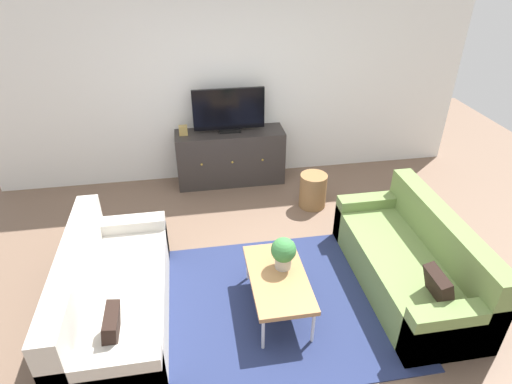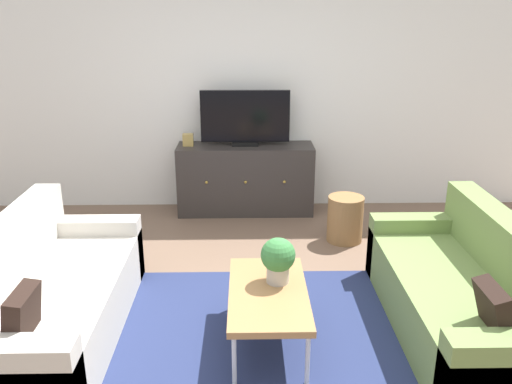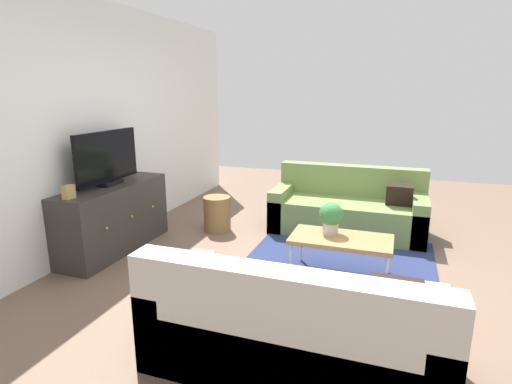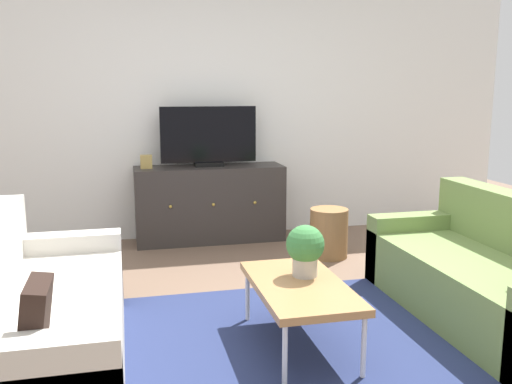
{
  "view_description": "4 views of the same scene",
  "coord_description": "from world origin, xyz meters",
  "px_view_note": "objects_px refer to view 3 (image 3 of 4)",
  "views": [
    {
      "loc": [
        -0.61,
        -3.01,
        3.03
      ],
      "look_at": [
        0.0,
        0.63,
        0.78
      ],
      "focal_mm": 30.17,
      "sensor_mm": 36.0,
      "label": 1
    },
    {
      "loc": [
        -0.08,
        -3.22,
        2.11
      ],
      "look_at": [
        0.0,
        0.63,
        0.78
      ],
      "focal_mm": 37.11,
      "sensor_mm": 36.0,
      "label": 2
    },
    {
      "loc": [
        -3.62,
        -0.64,
        1.76
      ],
      "look_at": [
        0.0,
        0.63,
        0.78
      ],
      "focal_mm": 28.65,
      "sensor_mm": 36.0,
      "label": 3
    },
    {
      "loc": [
        -0.9,
        -3.15,
        1.51
      ],
      "look_at": [
        0.0,
        0.63,
        0.78
      ],
      "focal_mm": 39.49,
      "sensor_mm": 36.0,
      "label": 4
    }
  ],
  "objects_px": {
    "coffee_table": "(341,241)",
    "couch_right_side": "(348,210)",
    "flat_screen_tv": "(107,158)",
    "potted_plant": "(331,217)",
    "wicker_basket": "(217,214)",
    "couch_left_side": "(292,335)",
    "mantel_clock": "(69,192)",
    "tv_console": "(114,218)"
  },
  "relations": [
    {
      "from": "potted_plant",
      "to": "couch_left_side",
      "type": "bearing_deg",
      "value": -179.14
    },
    {
      "from": "couch_right_side",
      "to": "potted_plant",
      "type": "height_order",
      "value": "couch_right_side"
    },
    {
      "from": "wicker_basket",
      "to": "tv_console",
      "type": "bearing_deg",
      "value": 139.63
    },
    {
      "from": "couch_left_side",
      "to": "mantel_clock",
      "type": "height_order",
      "value": "mantel_clock"
    },
    {
      "from": "flat_screen_tv",
      "to": "mantel_clock",
      "type": "distance_m",
      "value": 0.65
    },
    {
      "from": "potted_plant",
      "to": "coffee_table",
      "type": "bearing_deg",
      "value": -120.57
    },
    {
      "from": "couch_left_side",
      "to": "tv_console",
      "type": "xyz_separation_m",
      "value": [
        1.35,
        2.37,
        0.1
      ]
    },
    {
      "from": "couch_right_side",
      "to": "coffee_table",
      "type": "xyz_separation_m",
      "value": [
        -1.37,
        -0.09,
        0.09
      ]
    },
    {
      "from": "tv_console",
      "to": "mantel_clock",
      "type": "relative_size",
      "value": 11.17
    },
    {
      "from": "mantel_clock",
      "to": "wicker_basket",
      "type": "relative_size",
      "value": 0.29
    },
    {
      "from": "couch_left_side",
      "to": "wicker_basket",
      "type": "distance_m",
      "value": 2.79
    },
    {
      "from": "potted_plant",
      "to": "wicker_basket",
      "type": "xyz_separation_m",
      "value": [
        0.74,
        1.54,
        -0.35
      ]
    },
    {
      "from": "couch_right_side",
      "to": "couch_left_side",
      "type": "bearing_deg",
      "value": 180.0
    },
    {
      "from": "coffee_table",
      "to": "couch_left_side",
      "type": "bearing_deg",
      "value": 176.47
    },
    {
      "from": "couch_left_side",
      "to": "potted_plant",
      "type": "xyz_separation_m",
      "value": [
        1.56,
        0.02,
        0.3
      ]
    },
    {
      "from": "coffee_table",
      "to": "couch_right_side",
      "type": "bearing_deg",
      "value": 3.85
    },
    {
      "from": "coffee_table",
      "to": "mantel_clock",
      "type": "bearing_deg",
      "value": 106.93
    },
    {
      "from": "mantel_clock",
      "to": "tv_console",
      "type": "bearing_deg",
      "value": -0.0
    },
    {
      "from": "couch_right_side",
      "to": "coffee_table",
      "type": "height_order",
      "value": "couch_right_side"
    },
    {
      "from": "couch_right_side",
      "to": "wicker_basket",
      "type": "relative_size",
      "value": 4.17
    },
    {
      "from": "potted_plant",
      "to": "wicker_basket",
      "type": "bearing_deg",
      "value": 64.4
    },
    {
      "from": "flat_screen_tv",
      "to": "potted_plant",
      "type": "bearing_deg",
      "value": -84.87
    },
    {
      "from": "coffee_table",
      "to": "tv_console",
      "type": "distance_m",
      "value": 2.47
    },
    {
      "from": "potted_plant",
      "to": "tv_console",
      "type": "distance_m",
      "value": 2.37
    },
    {
      "from": "tv_console",
      "to": "flat_screen_tv",
      "type": "relative_size",
      "value": 1.55
    },
    {
      "from": "couch_right_side",
      "to": "mantel_clock",
      "type": "xyz_separation_m",
      "value": [
        -2.12,
        2.37,
        0.54
      ]
    },
    {
      "from": "wicker_basket",
      "to": "potted_plant",
      "type": "bearing_deg",
      "value": -115.6
    },
    {
      "from": "tv_console",
      "to": "flat_screen_tv",
      "type": "height_order",
      "value": "flat_screen_tv"
    },
    {
      "from": "couch_left_side",
      "to": "wicker_basket",
      "type": "xyz_separation_m",
      "value": [
        2.3,
        1.57,
        -0.05
      ]
    },
    {
      "from": "flat_screen_tv",
      "to": "mantel_clock",
      "type": "height_order",
      "value": "flat_screen_tv"
    },
    {
      "from": "flat_screen_tv",
      "to": "wicker_basket",
      "type": "height_order",
      "value": "flat_screen_tv"
    },
    {
      "from": "couch_left_side",
      "to": "potted_plant",
      "type": "relative_size",
      "value": 5.94
    },
    {
      "from": "flat_screen_tv",
      "to": "tv_console",
      "type": "bearing_deg",
      "value": -90.0
    },
    {
      "from": "flat_screen_tv",
      "to": "mantel_clock",
      "type": "relative_size",
      "value": 7.2
    },
    {
      "from": "flat_screen_tv",
      "to": "mantel_clock",
      "type": "bearing_deg",
      "value": -178.11
    },
    {
      "from": "couch_left_side",
      "to": "wicker_basket",
      "type": "bearing_deg",
      "value": 34.21
    },
    {
      "from": "flat_screen_tv",
      "to": "couch_right_side",
      "type": "bearing_deg",
      "value": -57.67
    },
    {
      "from": "coffee_table",
      "to": "tv_console",
      "type": "bearing_deg",
      "value": 93.35
    },
    {
      "from": "couch_left_side",
      "to": "mantel_clock",
      "type": "relative_size",
      "value": 14.21
    },
    {
      "from": "couch_left_side",
      "to": "coffee_table",
      "type": "bearing_deg",
      "value": -3.53
    },
    {
      "from": "coffee_table",
      "to": "potted_plant",
      "type": "distance_m",
      "value": 0.24
    },
    {
      "from": "flat_screen_tv",
      "to": "couch_left_side",
      "type": "bearing_deg",
      "value": -119.44
    }
  ]
}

